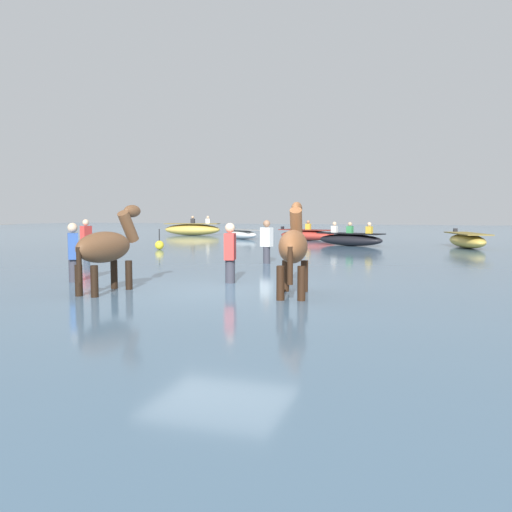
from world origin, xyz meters
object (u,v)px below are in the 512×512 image
(horse_trailing_bay, at_px, (107,250))
(boat_mid_channel, at_px, (467,240))
(boat_near_port, at_px, (308,235))
(channel_buoy, at_px, (159,245))
(person_onlooker_right, at_px, (267,247))
(person_wading_mid, at_px, (86,243))
(boat_far_offshore, at_px, (350,239))
(boat_distant_east, at_px, (241,234))
(person_wading_close, at_px, (230,260))
(boat_distant_west, at_px, (192,229))
(horse_lead_chestnut, at_px, (294,249))
(person_onlooker_left, at_px, (73,260))

(horse_trailing_bay, xyz_separation_m, boat_mid_channel, (7.15, 14.83, -0.47))
(boat_near_port, xyz_separation_m, channel_buoy, (-4.08, -8.39, -0.10))
(person_onlooker_right, xyz_separation_m, person_wading_mid, (-5.95, -0.04, 0.00))
(boat_mid_channel, height_order, channel_buoy, channel_buoy)
(person_wading_mid, bearing_deg, boat_far_offshore, 50.65)
(boat_mid_channel, relative_size, boat_far_offshore, 1.12)
(horse_trailing_bay, relative_size, channel_buoy, 2.48)
(boat_distant_east, distance_m, boat_far_offshore, 7.70)
(person_wading_close, bearing_deg, boat_far_offshore, 86.74)
(boat_distant_west, relative_size, boat_mid_channel, 1.06)
(person_onlooker_right, bearing_deg, horse_lead_chestnut, -68.81)
(boat_distant_east, xyz_separation_m, boat_distant_west, (-4.53, 3.51, 0.12))
(horse_lead_chestnut, bearing_deg, channel_buoy, 129.02)
(person_onlooker_left, bearing_deg, person_wading_close, 15.10)
(horse_lead_chestnut, relative_size, boat_near_port, 0.62)
(boat_distant_east, relative_size, person_wading_mid, 1.58)
(boat_far_offshore, bearing_deg, boat_mid_channel, 1.20)
(horse_lead_chestnut, distance_m, channel_buoy, 12.15)
(horse_lead_chestnut, relative_size, person_wading_mid, 1.25)
(boat_distant_east, distance_m, boat_near_port, 3.79)
(person_onlooker_right, bearing_deg, boat_distant_west, 120.85)
(horse_lead_chestnut, height_order, channel_buoy, horse_lead_chestnut)
(horse_lead_chestnut, bearing_deg, boat_distant_east, 111.91)
(person_wading_mid, bearing_deg, channel_buoy, 84.65)
(horse_lead_chestnut, relative_size, boat_mid_channel, 0.58)
(horse_trailing_bay, height_order, boat_far_offshore, horse_trailing_bay)
(boat_distant_east, xyz_separation_m, boat_far_offshore, (6.46, -4.18, 0.03))
(person_onlooker_right, xyz_separation_m, person_wading_close, (0.47, -4.21, 0.00))
(horse_lead_chestnut, bearing_deg, person_onlooker_left, 176.44)
(horse_trailing_bay, distance_m, boat_distant_east, 19.35)
(person_onlooker_left, xyz_separation_m, person_wading_mid, (-3.28, 5.02, 0.00))
(boat_distant_east, relative_size, person_onlooker_right, 1.58)
(boat_distant_east, relative_size, boat_distant_west, 0.69)
(horse_trailing_bay, bearing_deg, person_wading_mid, 128.28)
(boat_distant_east, distance_m, person_onlooker_right, 13.91)
(boat_near_port, distance_m, boat_mid_channel, 8.28)
(boat_distant_west, xyz_separation_m, person_onlooker_left, (7.11, -21.44, 0.08))
(boat_distant_west, bearing_deg, person_wading_close, -63.52)
(person_onlooker_right, bearing_deg, person_wading_mid, -179.61)
(person_onlooker_right, height_order, person_wading_mid, same)
(boat_near_port, distance_m, person_onlooker_left, 17.57)
(boat_distant_east, xyz_separation_m, person_wading_close, (5.73, -17.09, 0.20))
(person_wading_mid, xyz_separation_m, person_wading_close, (6.42, -4.17, 0.00))
(boat_far_offshore, relative_size, person_onlooker_right, 1.94)
(boat_far_offshore, relative_size, person_onlooker_left, 1.94)
(horse_lead_chestnut, relative_size, person_wading_close, 1.25)
(boat_mid_channel, bearing_deg, person_wading_mid, -143.39)
(boat_far_offshore, xyz_separation_m, person_wading_mid, (-7.16, -8.73, 0.17))
(boat_mid_channel, distance_m, person_onlooker_right, 10.60)
(horse_trailing_bay, xyz_separation_m, person_wading_close, (1.69, 1.83, -0.31))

